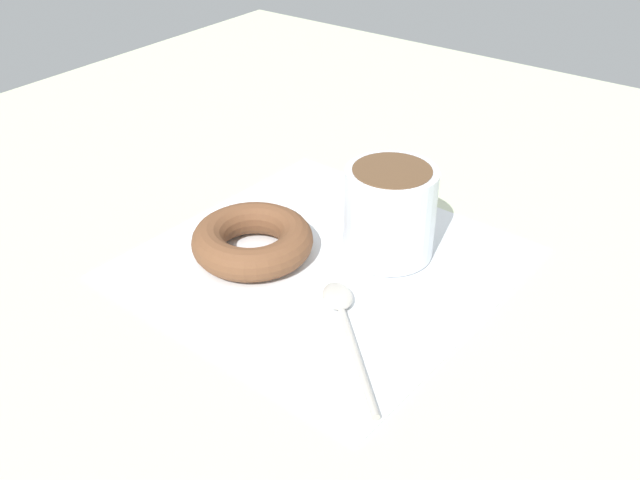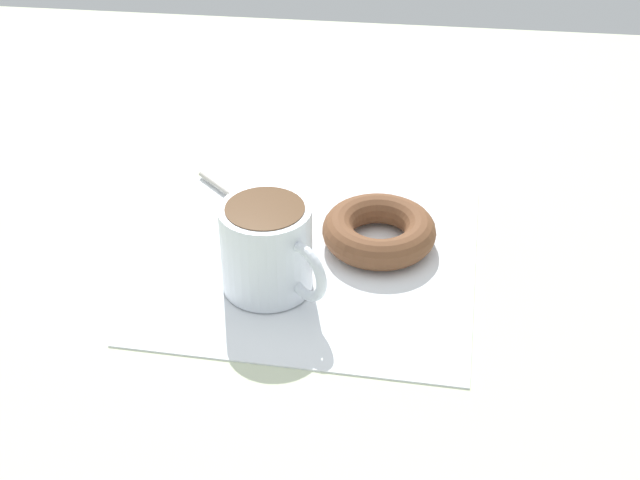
% 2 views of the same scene
% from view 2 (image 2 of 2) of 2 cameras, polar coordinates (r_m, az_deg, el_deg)
% --- Properties ---
extents(ground_plane, '(1.20, 1.20, 0.02)m').
position_cam_2_polar(ground_plane, '(0.83, -0.37, -2.18)').
color(ground_plane, beige).
extents(napkin, '(0.31, 0.31, 0.00)m').
position_cam_2_polar(napkin, '(0.83, -0.00, -1.22)').
color(napkin, white).
rests_on(napkin, ground_plane).
extents(coffee_cup, '(0.09, 0.10, 0.08)m').
position_cam_2_polar(coffee_cup, '(0.77, -3.35, -0.46)').
color(coffee_cup, silver).
rests_on(coffee_cup, napkin).
extents(donut, '(0.11, 0.11, 0.03)m').
position_cam_2_polar(donut, '(0.84, 3.80, 0.60)').
color(donut, brown).
rests_on(donut, napkin).
extents(spoon, '(0.11, 0.12, 0.01)m').
position_cam_2_polar(spoon, '(0.88, -3.72, 1.50)').
color(spoon, '#B7B2A8').
rests_on(spoon, napkin).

